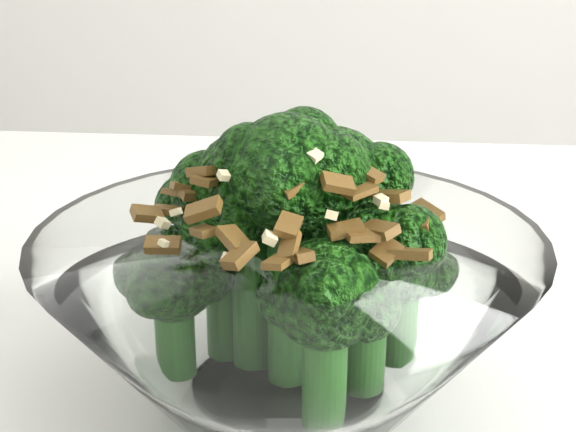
# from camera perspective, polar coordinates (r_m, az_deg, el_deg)

# --- Properties ---
(table) EXTENTS (1.32, 1.00, 0.75)m
(table) POSITION_cam_1_polar(r_m,az_deg,el_deg) (0.62, -13.72, -11.17)
(table) COLOR white
(table) RESTS_ON ground
(broccoli_dish) EXTENTS (0.25, 0.25, 0.16)m
(broccoli_dish) POSITION_cam_1_polar(r_m,az_deg,el_deg) (0.44, 0.08, -5.37)
(broccoli_dish) COLOR white
(broccoli_dish) RESTS_ON table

